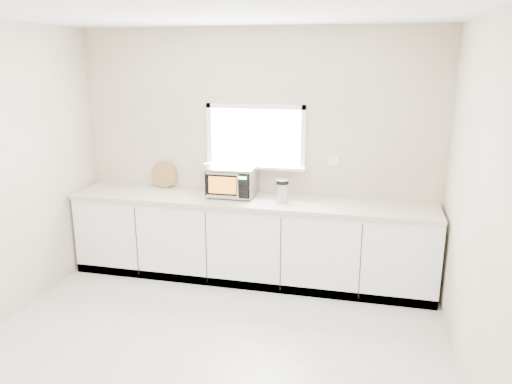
% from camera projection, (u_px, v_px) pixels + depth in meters
% --- Properties ---
extents(ground, '(4.00, 4.00, 0.00)m').
position_uv_depth(ground, '(198.00, 367.00, 3.98)').
color(ground, beige).
rests_on(ground, ground).
extents(back_wall, '(4.00, 0.17, 2.70)m').
position_uv_depth(back_wall, '(256.00, 153.00, 5.49)').
color(back_wall, beige).
rests_on(back_wall, ground).
extents(cabinets, '(3.92, 0.60, 0.88)m').
position_uv_depth(cabinets, '(250.00, 241.00, 5.45)').
color(cabinets, white).
rests_on(cabinets, ground).
extents(countertop, '(3.92, 0.64, 0.04)m').
position_uv_depth(countertop, '(249.00, 201.00, 5.32)').
color(countertop, beige).
rests_on(countertop, cabinets).
extents(microwave, '(0.51, 0.42, 0.32)m').
position_uv_depth(microwave, '(232.00, 181.00, 5.40)').
color(microwave, black).
rests_on(microwave, countertop).
extents(knife_block, '(0.15, 0.22, 0.29)m').
position_uv_depth(knife_block, '(230.00, 184.00, 5.46)').
color(knife_block, '#412D17').
rests_on(knife_block, countertop).
extents(cutting_board, '(0.30, 0.07, 0.30)m').
position_uv_depth(cutting_board, '(164.00, 175.00, 5.76)').
color(cutting_board, '#A3803F').
rests_on(cutting_board, countertop).
extents(coffee_grinder, '(0.17, 0.17, 0.24)m').
position_uv_depth(coffee_grinder, '(282.00, 191.00, 5.19)').
color(coffee_grinder, '#B5B8BD').
rests_on(coffee_grinder, countertop).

